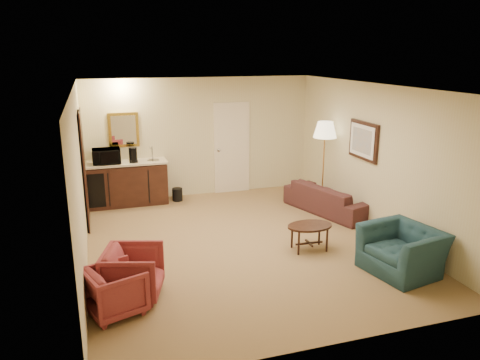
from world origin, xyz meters
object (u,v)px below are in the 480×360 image
object	(u,v)px
waste_bin	(177,194)
teal_armchair	(403,243)
rose_chair_far	(115,288)
floor_lamp	(323,164)
microwave	(106,155)
coffee_maker	(133,155)
wetbar_cabinet	(128,183)
rose_chair_near	(133,270)
coffee_table	(309,237)
sofa	(329,194)

from	to	relation	value
waste_bin	teal_armchair	bearing A→B (deg)	-59.88
rose_chair_far	floor_lamp	world-z (taller)	floor_lamp
microwave	coffee_maker	distance (m)	0.53
teal_armchair	wetbar_cabinet	bearing A→B (deg)	-152.46
wetbar_cabinet	rose_chair_near	xyz separation A→B (m)	(-0.25, -3.97, -0.09)
wetbar_cabinet	coffee_maker	bearing A→B (deg)	-31.46
teal_armchair	microwave	distance (m)	5.94
floor_lamp	waste_bin	world-z (taller)	floor_lamp
floor_lamp	coffee_table	bearing A→B (deg)	-122.05
sofa	floor_lamp	bearing A→B (deg)	-24.91
rose_chair_far	floor_lamp	distance (m)	5.31
rose_chair_near	coffee_maker	distance (m)	3.97
coffee_table	waste_bin	size ratio (longest dim) A/B	2.71
sofa	teal_armchair	distance (m)	2.72
coffee_maker	coffee_table	bearing A→B (deg)	-69.71
waste_bin	microwave	xyz separation A→B (m)	(-1.42, 0.04, 0.97)
floor_lamp	microwave	xyz separation A→B (m)	(-4.24, 1.29, 0.22)
teal_armchair	coffee_table	distance (m)	1.49
wetbar_cabinet	waste_bin	bearing A→B (deg)	-3.92
rose_chair_far	sofa	bearing A→B (deg)	-78.26
sofa	rose_chair_near	bearing A→B (deg)	101.34
teal_armchair	waste_bin	distance (m)	5.05
rose_chair_near	coffee_table	xyz separation A→B (m)	(2.86, 0.68, -0.16)
wetbar_cabinet	sofa	xyz separation A→B (m)	(3.80, -1.72, -0.08)
rose_chair_near	coffee_table	bearing A→B (deg)	-59.77
coffee_table	waste_bin	world-z (taller)	coffee_table
rose_chair_near	microwave	xyz separation A→B (m)	(-0.14, 3.94, 0.74)
floor_lamp	coffee_maker	distance (m)	3.92
sofa	microwave	size ratio (longest dim) A/B	3.48
waste_bin	coffee_maker	distance (m)	1.29
wetbar_cabinet	coffee_table	bearing A→B (deg)	-51.59
rose_chair_near	waste_bin	bearing A→B (deg)	-1.15
rose_chair_near	floor_lamp	size ratio (longest dim) A/B	0.42
rose_chair_far	floor_lamp	size ratio (longest dim) A/B	0.37
floor_lamp	microwave	bearing A→B (deg)	163.08
rose_chair_far	coffee_maker	distance (m)	4.35
waste_bin	microwave	size ratio (longest dim) A/B	0.50
rose_chair_far	coffee_table	size ratio (longest dim) A/B	0.89
sofa	microwave	world-z (taller)	microwave
coffee_table	microwave	size ratio (longest dim) A/B	1.35
floor_lamp	microwave	size ratio (longest dim) A/B	3.22
rose_chair_near	floor_lamp	xyz separation A→B (m)	(4.10, 2.65, 0.52)
rose_chair_near	microwave	size ratio (longest dim) A/B	1.34
rose_chair_near	microwave	bearing A→B (deg)	18.99
wetbar_cabinet	teal_armchair	bearing A→B (deg)	-51.27
teal_armchair	coffee_maker	xyz separation A→B (m)	(-3.42, 4.34, 0.62)
coffee_table	coffee_maker	distance (m)	4.15
teal_armchair	rose_chair_near	bearing A→B (deg)	-107.98
wetbar_cabinet	teal_armchair	size ratio (longest dim) A/B	1.58
floor_lamp	wetbar_cabinet	bearing A→B (deg)	161.08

